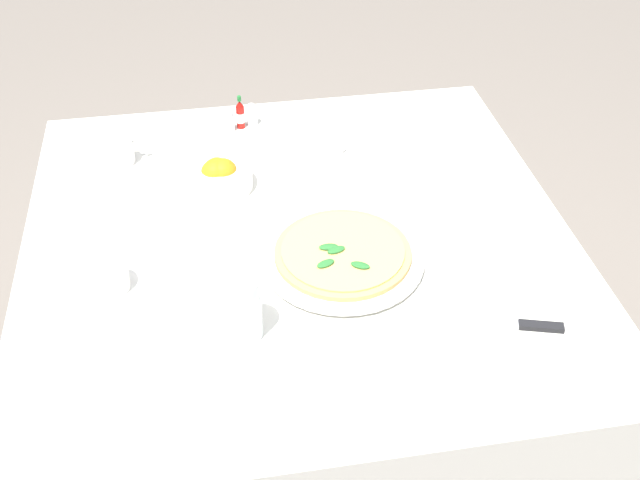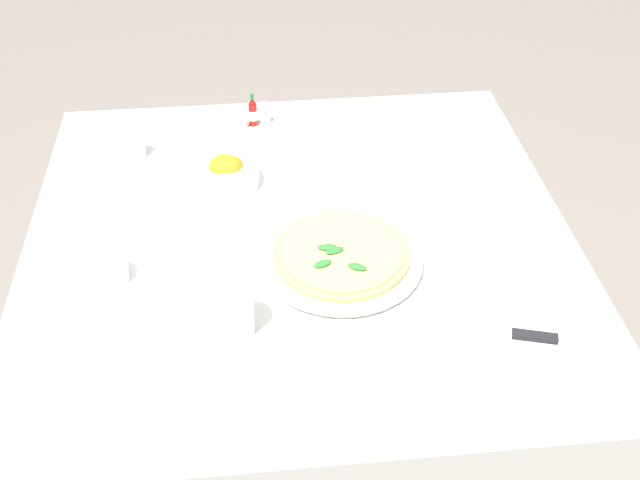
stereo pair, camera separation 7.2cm
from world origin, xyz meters
name	(u,v)px [view 2 (the right image)]	position (x,y,z in m)	size (l,w,h in m)	color
ground_plane	(305,460)	(0.00, 0.00, 0.00)	(8.00, 8.00, 0.00)	slate
dining_table	(301,285)	(0.00, 0.00, 0.62)	(1.07, 1.07, 0.76)	white
pizza_plate	(341,259)	(-0.07, 0.10, 0.77)	(0.31, 0.31, 0.02)	white
pizza	(341,253)	(-0.07, 0.10, 0.78)	(0.26, 0.26, 0.02)	#DBAD60
coffee_cup_far_right	(128,147)	(0.36, -0.31, 0.79)	(0.13, 0.13, 0.06)	white
coffee_cup_center_back	(107,270)	(0.36, 0.10, 0.78)	(0.13, 0.13, 0.06)	white
water_glass_back_corner	(233,306)	(0.13, 0.25, 0.81)	(0.07, 0.07, 0.12)	white
napkin_folded	(504,339)	(-0.32, 0.33, 0.77)	(0.24, 0.18, 0.02)	white
dinner_knife	(504,333)	(-0.31, 0.33, 0.78)	(0.19, 0.07, 0.01)	silver
citrus_bowl	(225,172)	(0.14, -0.19, 0.79)	(0.15, 0.15, 0.07)	white
hot_sauce_bottle	(253,112)	(0.08, -0.43, 0.79)	(0.02, 0.02, 0.08)	#B7140F
salt_shaker	(241,118)	(0.10, -0.42, 0.78)	(0.03, 0.03, 0.06)	white
pepper_shaker	(265,113)	(0.05, -0.44, 0.78)	(0.03, 0.03, 0.06)	white
menu_card	(337,150)	(-0.10, -0.25, 0.79)	(0.08, 0.06, 0.06)	white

